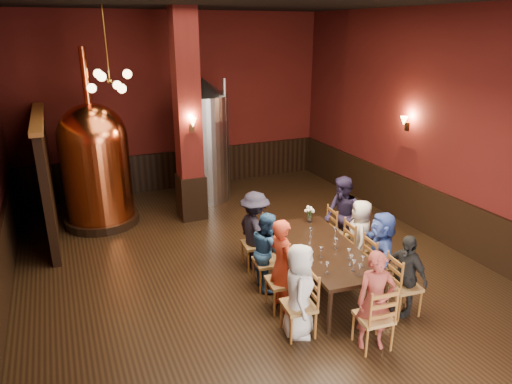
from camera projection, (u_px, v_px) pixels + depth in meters
name	position (u px, v px, depth m)	size (l,w,h in m)	color
room	(252.00, 148.00, 7.41)	(10.00, 10.02, 4.50)	black
wainscot_right	(427.00, 210.00, 9.50)	(0.08, 9.90, 1.00)	black
wainscot_back	(180.00, 169.00, 12.27)	(7.90, 0.08, 1.00)	black
column	(188.00, 119.00, 9.71)	(0.58, 0.58, 4.50)	#4C1310
partition	(47.00, 178.00, 9.31)	(0.22, 3.50, 2.40)	black
pendant_cluster	(110.00, 81.00, 8.94)	(0.90, 0.90, 1.70)	#A57226
sconce_wall	(407.00, 123.00, 9.59)	(0.20, 0.20, 0.36)	black
sconce_column	(192.00, 124.00, 9.46)	(0.20, 0.20, 0.36)	black
dining_table	(324.00, 250.00, 7.38)	(1.24, 2.49, 0.75)	black
chair_0	(299.00, 305.00, 6.32)	(0.46, 0.46, 0.92)	brown
person_0	(299.00, 291.00, 6.24)	(0.67, 0.44, 1.38)	silver
chair_1	(281.00, 281.00, 6.92)	(0.46, 0.46, 0.92)	brown
person_1	(282.00, 265.00, 6.82)	(0.54, 0.35, 1.48)	red
chair_2	(267.00, 261.00, 7.51)	(0.46, 0.46, 0.92)	brown
person_2	(267.00, 250.00, 7.44)	(0.64, 0.32, 1.32)	#264F7E
chair_3	(255.00, 244.00, 8.11)	(0.46, 0.46, 0.92)	brown
person_3	(255.00, 231.00, 8.02)	(0.93, 0.53, 1.43)	black
chair_4	(404.00, 285.00, 6.81)	(0.46, 0.46, 0.92)	brown
person_4	(405.00, 275.00, 6.74)	(0.75, 0.31, 1.28)	black
chair_5	(379.00, 264.00, 7.41)	(0.46, 0.46, 0.92)	brown
person_5	(381.00, 252.00, 7.33)	(1.27, 0.41, 1.37)	#3952AB
chair_6	(359.00, 247.00, 8.00)	(0.46, 0.46, 0.92)	brown
person_6	(360.00, 236.00, 7.93)	(0.65, 0.42, 1.33)	beige
chair_7	(341.00, 232.00, 8.60)	(0.46, 0.46, 0.92)	brown
person_7	(342.00, 217.00, 8.49)	(0.74, 0.37, 1.53)	#221A35
chair_8	(374.00, 317.00, 6.07)	(0.46, 0.46, 0.92)	brown
person_8	(375.00, 301.00, 5.99)	(0.51, 0.33, 1.40)	brown
copper_kettle	(96.00, 164.00, 9.68)	(1.59, 1.59, 3.74)	black
steel_vessel	(204.00, 140.00, 11.12)	(1.36, 1.36, 3.00)	#B2B2B7
rose_vase	(310.00, 212.00, 8.24)	(0.18, 0.18, 0.31)	white
wine_glass_0	(354.00, 265.00, 6.61)	(0.07, 0.07, 0.17)	white
wine_glass_1	(349.00, 254.00, 6.95)	(0.07, 0.07, 0.17)	white
wine_glass_2	(336.00, 233.00, 7.66)	(0.07, 0.07, 0.17)	white
wine_glass_3	(363.00, 262.00, 6.71)	(0.07, 0.07, 0.17)	white
wine_glass_4	(351.00, 260.00, 6.77)	(0.07, 0.07, 0.17)	white
wine_glass_5	(360.00, 270.00, 6.49)	(0.07, 0.07, 0.17)	white
wine_glass_6	(327.00, 268.00, 6.54)	(0.07, 0.07, 0.17)	white
wine_glass_7	(336.00, 244.00, 7.28)	(0.07, 0.07, 0.17)	white
wine_glass_8	(311.00, 232.00, 7.68)	(0.07, 0.07, 0.17)	white
wine_glass_9	(321.00, 252.00, 7.00)	(0.07, 0.07, 0.17)	white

